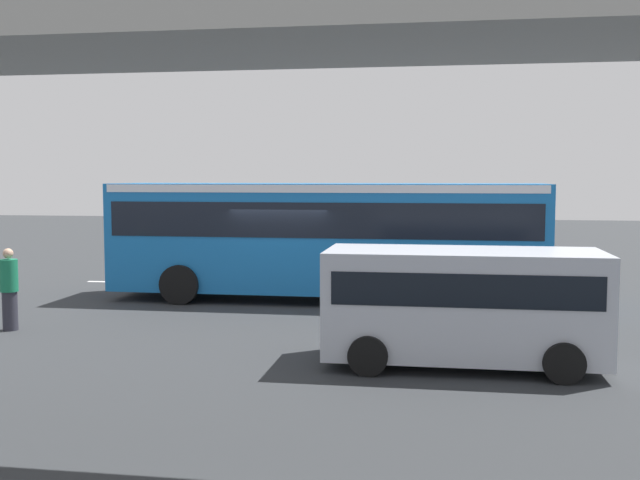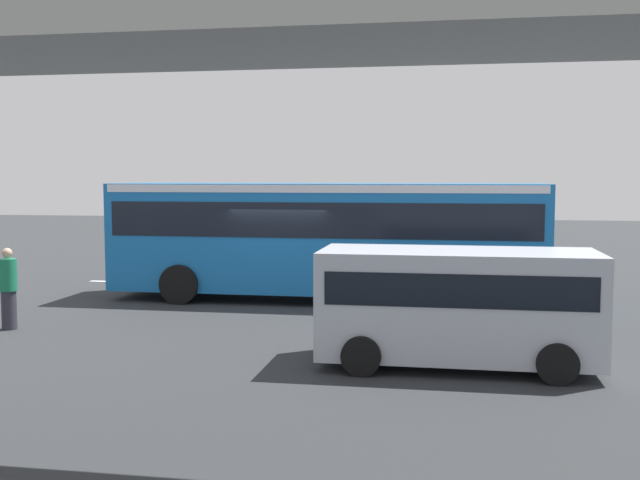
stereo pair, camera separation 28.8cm
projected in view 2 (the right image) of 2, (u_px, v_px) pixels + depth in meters
name	position (u px, v px, depth m)	size (l,w,h in m)	color
ground	(285.00, 301.00, 20.05)	(80.00, 80.00, 0.00)	#2D3033
city_bus	(326.00, 231.00, 20.11)	(11.54, 2.85, 3.15)	#196BB7
parked_van	(457.00, 299.00, 13.15)	(4.80, 2.17, 2.05)	#B7BCC6
pedestrian	(8.00, 289.00, 16.31)	(0.38, 0.38, 1.79)	#2D2D38
traffic_sign	(505.00, 225.00, 22.25)	(0.08, 0.60, 2.80)	slate
lane_dash_leftmost	(508.00, 292.00, 21.73)	(2.00, 0.20, 0.01)	silver
lane_dash_left	(370.00, 288.00, 22.41)	(2.00, 0.20, 0.01)	silver
lane_dash_centre	(241.00, 285.00, 23.09)	(2.00, 0.20, 0.01)	silver
lane_dash_right	(120.00, 282.00, 23.77)	(2.00, 0.20, 0.01)	silver
pedestrian_overpass	(62.00, 62.00, 8.37)	(30.14, 2.60, 6.27)	#9E9E99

